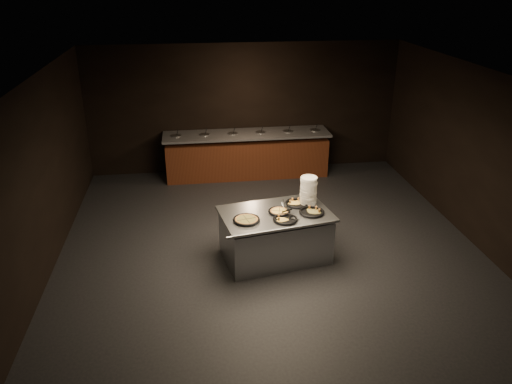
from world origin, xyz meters
TOP-DOWN VIEW (x-y plane):
  - room at (0.00, 0.00)m, footprint 7.02×8.02m
  - salad_bar at (0.00, 3.56)m, footprint 3.70×0.83m
  - serving_counter at (0.03, -0.06)m, footprint 1.87×1.38m
  - plate_stack at (0.62, 0.22)m, footprint 0.27×0.27m
  - pan_veggie_whole at (-0.46, -0.27)m, footprint 0.42×0.42m
  - pan_cheese_whole at (0.09, -0.06)m, footprint 0.35×0.35m
  - pan_cheese_slices_a at (0.43, 0.20)m, footprint 0.38×0.38m
  - pan_cheese_slices_b at (0.13, -0.34)m, footprint 0.38×0.38m
  - pan_veggie_slices at (0.59, -0.15)m, footprint 0.40×0.40m
  - server_left at (0.18, 0.04)m, footprint 0.15×0.33m
  - server_right at (0.22, -0.24)m, footprint 0.26×0.27m

SIDE VIEW (x-z plane):
  - serving_counter at x=0.03m, z-range -0.02..0.80m
  - salad_bar at x=0.00m, z-range -0.15..1.03m
  - pan_veggie_slices at x=0.59m, z-range 0.81..0.85m
  - pan_cheese_slices_a at x=0.43m, z-range 0.81..0.85m
  - pan_cheese_slices_b at x=0.13m, z-range 0.81..0.85m
  - pan_cheese_whole at x=0.09m, z-range 0.81..0.85m
  - pan_veggie_whole at x=-0.46m, z-range 0.81..0.85m
  - server_right at x=0.22m, z-range 0.81..0.98m
  - server_left at x=0.18m, z-range 0.81..0.97m
  - plate_stack at x=0.62m, z-range 0.81..1.27m
  - room at x=0.00m, z-range -0.01..2.91m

